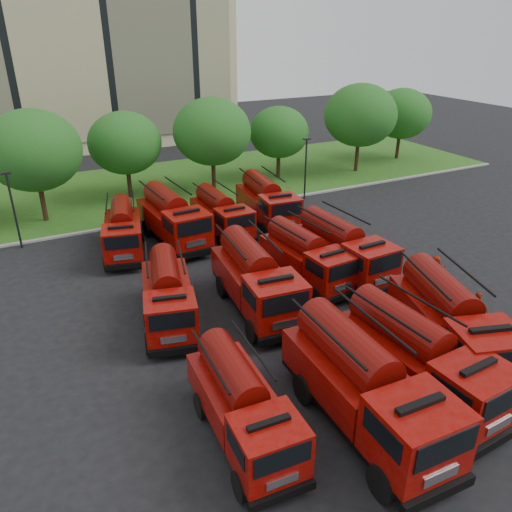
{
  "coord_description": "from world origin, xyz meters",
  "views": [
    {
      "loc": [
        -9.82,
        -16.68,
        13.64
      ],
      "look_at": [
        1.52,
        5.6,
        1.8
      ],
      "focal_mm": 35.0,
      "sensor_mm": 36.0,
      "label": 1
    }
  ],
  "objects_px": {
    "fire_truck_2": "(419,358)",
    "firefighter_5": "(432,285)",
    "fire_truck_11": "(267,202)",
    "fire_truck_1": "(364,386)",
    "firefighter_2": "(472,327)",
    "fire_truck_7": "(342,249)",
    "firefighter_3": "(455,329)",
    "fire_truck_0": "(242,405)",
    "fire_truck_9": "(173,218)",
    "fire_truck_6": "(306,257)",
    "fire_truck_10": "(221,214)",
    "firefighter_1": "(386,468)",
    "fire_truck_4": "(168,295)",
    "firefighter_4": "(195,352)",
    "fire_truck_3": "(451,321)",
    "fire_truck_8": "(123,231)",
    "fire_truck_5": "(256,279)"
  },
  "relations": [
    {
      "from": "fire_truck_4",
      "to": "firefighter_4",
      "type": "distance_m",
      "value": 3.31
    },
    {
      "from": "firefighter_2",
      "to": "fire_truck_10",
      "type": "bearing_deg",
      "value": -8.99
    },
    {
      "from": "fire_truck_5",
      "to": "fire_truck_6",
      "type": "distance_m",
      "value": 4.2
    },
    {
      "from": "fire_truck_1",
      "to": "firefighter_2",
      "type": "height_order",
      "value": "fire_truck_1"
    },
    {
      "from": "fire_truck_6",
      "to": "fire_truck_7",
      "type": "height_order",
      "value": "fire_truck_7"
    },
    {
      "from": "fire_truck_8",
      "to": "firefighter_3",
      "type": "xyz_separation_m",
      "value": [
        12.2,
        -16.23,
        -1.52
      ]
    },
    {
      "from": "fire_truck_0",
      "to": "firefighter_1",
      "type": "distance_m",
      "value": 5.27
    },
    {
      "from": "fire_truck_9",
      "to": "firefighter_3",
      "type": "distance_m",
      "value": 18.69
    },
    {
      "from": "fire_truck_6",
      "to": "firefighter_1",
      "type": "height_order",
      "value": "fire_truck_6"
    },
    {
      "from": "fire_truck_6",
      "to": "firefighter_5",
      "type": "xyz_separation_m",
      "value": [
        6.15,
        -3.75,
        -1.53
      ]
    },
    {
      "from": "fire_truck_5",
      "to": "fire_truck_8",
      "type": "height_order",
      "value": "fire_truck_5"
    },
    {
      "from": "fire_truck_0",
      "to": "firefighter_2",
      "type": "height_order",
      "value": "fire_truck_0"
    },
    {
      "from": "fire_truck_6",
      "to": "fire_truck_11",
      "type": "xyz_separation_m",
      "value": [
        2.32,
        9.05,
        0.12
      ]
    },
    {
      "from": "fire_truck_6",
      "to": "firefighter_1",
      "type": "bearing_deg",
      "value": -114.54
    },
    {
      "from": "fire_truck_0",
      "to": "fire_truck_9",
      "type": "relative_size",
      "value": 0.85
    },
    {
      "from": "fire_truck_9",
      "to": "firefighter_3",
      "type": "xyz_separation_m",
      "value": [
        8.81,
        -16.39,
        -1.73
      ]
    },
    {
      "from": "fire_truck_9",
      "to": "fire_truck_11",
      "type": "height_order",
      "value": "fire_truck_9"
    },
    {
      "from": "fire_truck_8",
      "to": "fire_truck_3",
      "type": "bearing_deg",
      "value": -46.3
    },
    {
      "from": "fire_truck_2",
      "to": "firefighter_5",
      "type": "xyz_separation_m",
      "value": [
        7.35,
        6.37,
        -1.71
      ]
    },
    {
      "from": "fire_truck_5",
      "to": "fire_truck_11",
      "type": "height_order",
      "value": "fire_truck_5"
    },
    {
      "from": "firefighter_2",
      "to": "firefighter_1",
      "type": "bearing_deg",
      "value": 86.96
    },
    {
      "from": "fire_truck_9",
      "to": "fire_truck_5",
      "type": "bearing_deg",
      "value": -87.98
    },
    {
      "from": "fire_truck_2",
      "to": "firefighter_1",
      "type": "bearing_deg",
      "value": -147.63
    },
    {
      "from": "fire_truck_8",
      "to": "fire_truck_9",
      "type": "distance_m",
      "value": 3.4
    },
    {
      "from": "fire_truck_7",
      "to": "firefighter_3",
      "type": "height_order",
      "value": "fire_truck_7"
    },
    {
      "from": "fire_truck_0",
      "to": "fire_truck_6",
      "type": "distance_m",
      "value": 12.39
    },
    {
      "from": "fire_truck_2",
      "to": "fire_truck_10",
      "type": "xyz_separation_m",
      "value": [
        -0.31,
        18.73,
        -0.22
      ]
    },
    {
      "from": "fire_truck_6",
      "to": "fire_truck_1",
      "type": "bearing_deg",
      "value": -115.89
    },
    {
      "from": "fire_truck_9",
      "to": "firefighter_4",
      "type": "height_order",
      "value": "fire_truck_9"
    },
    {
      "from": "fire_truck_8",
      "to": "firefighter_3",
      "type": "height_order",
      "value": "fire_truck_8"
    },
    {
      "from": "fire_truck_7",
      "to": "fire_truck_11",
      "type": "relative_size",
      "value": 0.99
    },
    {
      "from": "firefighter_3",
      "to": "firefighter_4",
      "type": "relative_size",
      "value": 1.13
    },
    {
      "from": "fire_truck_9",
      "to": "firefighter_1",
      "type": "height_order",
      "value": "fire_truck_9"
    },
    {
      "from": "fire_truck_7",
      "to": "firefighter_1",
      "type": "bearing_deg",
      "value": -121.63
    },
    {
      "from": "fire_truck_11",
      "to": "firefighter_5",
      "type": "bearing_deg",
      "value": -67.33
    },
    {
      "from": "fire_truck_0",
      "to": "fire_truck_2",
      "type": "relative_size",
      "value": 0.86
    },
    {
      "from": "fire_truck_6",
      "to": "firefighter_3",
      "type": "relative_size",
      "value": 3.58
    },
    {
      "from": "fire_truck_2",
      "to": "fire_truck_5",
      "type": "relative_size",
      "value": 0.98
    },
    {
      "from": "fire_truck_1",
      "to": "firefighter_2",
      "type": "xyz_separation_m",
      "value": [
        8.96,
        2.74,
        -1.81
      ]
    },
    {
      "from": "firefighter_3",
      "to": "fire_truck_4",
      "type": "bearing_deg",
      "value": -64.46
    },
    {
      "from": "fire_truck_3",
      "to": "firefighter_2",
      "type": "relative_size",
      "value": 4.16
    },
    {
      "from": "fire_truck_0",
      "to": "firefighter_4",
      "type": "height_order",
      "value": "fire_truck_0"
    },
    {
      "from": "fire_truck_7",
      "to": "fire_truck_4",
      "type": "bearing_deg",
      "value": 179.81
    },
    {
      "from": "fire_truck_1",
      "to": "fire_truck_3",
      "type": "xyz_separation_m",
      "value": [
        6.08,
        1.75,
        -0.05
      ]
    },
    {
      "from": "fire_truck_3",
      "to": "firefighter_2",
      "type": "bearing_deg",
      "value": 36.43
    },
    {
      "from": "fire_truck_8",
      "to": "fire_truck_6",
      "type": "bearing_deg",
      "value": -32.67
    },
    {
      "from": "fire_truck_0",
      "to": "fire_truck_10",
      "type": "distance_m",
      "value": 19.03
    },
    {
      "from": "fire_truck_1",
      "to": "firefighter_1",
      "type": "xyz_separation_m",
      "value": [
        -0.46,
        -2.02,
        -1.81
      ]
    },
    {
      "from": "fire_truck_4",
      "to": "fire_truck_5",
      "type": "bearing_deg",
      "value": 3.22
    },
    {
      "from": "fire_truck_10",
      "to": "firefighter_1",
      "type": "relative_size",
      "value": 4.43
    }
  ]
}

